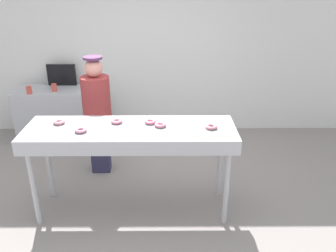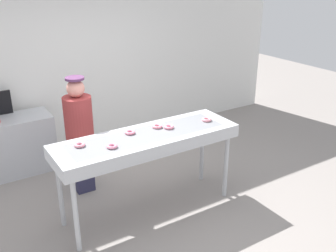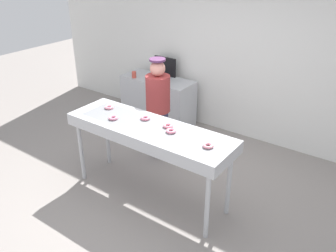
% 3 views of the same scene
% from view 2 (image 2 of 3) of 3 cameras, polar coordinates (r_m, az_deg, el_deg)
% --- Properties ---
extents(ground_plane, '(16.00, 16.00, 0.00)m').
position_cam_2_polar(ground_plane, '(4.98, -2.83, -12.12)').
color(ground_plane, gray).
extents(back_wall, '(8.00, 0.12, 3.11)m').
position_cam_2_polar(back_wall, '(6.39, -13.69, 10.33)').
color(back_wall, white).
rests_on(back_wall, ground).
extents(fryer_conveyor, '(2.21, 0.68, 1.02)m').
position_cam_2_polar(fryer_conveyor, '(4.52, -3.05, -2.28)').
color(fryer_conveyor, '#B7BABF').
rests_on(fryer_conveyor, ground).
extents(strawberry_donut_0, '(0.17, 0.17, 0.03)m').
position_cam_2_polar(strawberry_donut_0, '(4.66, -1.59, -0.05)').
color(strawberry_donut_0, pink).
rests_on(strawberry_donut_0, fryer_conveyor).
extents(strawberry_donut_1, '(0.17, 0.17, 0.03)m').
position_cam_2_polar(strawberry_donut_1, '(4.89, 5.72, 0.94)').
color(strawberry_donut_1, pink).
rests_on(strawberry_donut_1, fryer_conveyor).
extents(strawberry_donut_2, '(0.15, 0.15, 0.03)m').
position_cam_2_polar(strawberry_donut_2, '(4.29, -12.89, -2.73)').
color(strawberry_donut_2, pink).
rests_on(strawberry_donut_2, fryer_conveyor).
extents(strawberry_donut_3, '(0.12, 0.12, 0.03)m').
position_cam_2_polar(strawberry_donut_3, '(4.19, -8.26, -2.96)').
color(strawberry_donut_3, pink).
rests_on(strawberry_donut_3, fryer_conveyor).
extents(strawberry_donut_4, '(0.17, 0.17, 0.03)m').
position_cam_2_polar(strawberry_donut_4, '(4.65, 0.13, -0.13)').
color(strawberry_donut_4, pink).
rests_on(strawberry_donut_4, fryer_conveyor).
extents(strawberry_donut_5, '(0.17, 0.17, 0.03)m').
position_cam_2_polar(strawberry_donut_5, '(4.51, -5.61, -0.94)').
color(strawberry_donut_5, pink).
rests_on(strawberry_donut_5, fryer_conveyor).
extents(worker_baker, '(0.36, 0.36, 1.58)m').
position_cam_2_polar(worker_baker, '(5.07, -12.94, -0.34)').
color(worker_baker, '#2C2B4A').
rests_on(worker_baker, ground).
extents(prep_counter, '(1.36, 0.56, 0.84)m').
position_cam_2_polar(prep_counter, '(6.03, -22.93, -2.94)').
color(prep_counter, '#B7BABF').
rests_on(prep_counter, ground).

